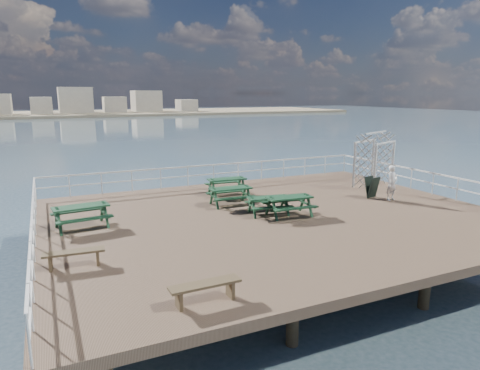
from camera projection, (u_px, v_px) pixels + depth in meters
name	position (u px, v px, depth m)	size (l,w,h in m)	color
ground	(275.00, 219.00, 17.44)	(18.00, 14.00, 0.30)	brown
sea_backdrop	(110.00, 110.00, 141.71)	(300.00, 300.00, 9.20)	#3D5966
railing	(246.00, 183.00, 19.48)	(17.77, 13.76, 1.10)	silver
picnic_table_a	(81.00, 212.00, 15.68)	(2.12, 1.78, 0.95)	#12321D
picnic_table_b	(227.00, 183.00, 20.95)	(1.92, 1.58, 0.90)	#12321D
picnic_table_c	(269.00, 202.00, 17.47)	(1.90, 1.63, 0.83)	#12321D
picnic_table_d	(230.00, 192.00, 18.92)	(1.91, 1.57, 0.90)	#12321D
picnic_table_e	(289.00, 202.00, 17.25)	(1.97, 1.64, 0.91)	#12321D
flat_bench_near	(74.00, 255.00, 12.16)	(1.71, 0.53, 0.48)	brown
flat_bench_far	(205.00, 288.00, 10.08)	(1.74, 0.45, 0.50)	brown
trellis_arbor	(374.00, 162.00, 22.75)	(2.61, 2.02, 2.88)	silver
sandwich_board	(372.00, 187.00, 20.28)	(0.71, 0.59, 1.03)	black
person	(392.00, 183.00, 19.74)	(0.59, 0.39, 1.63)	white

